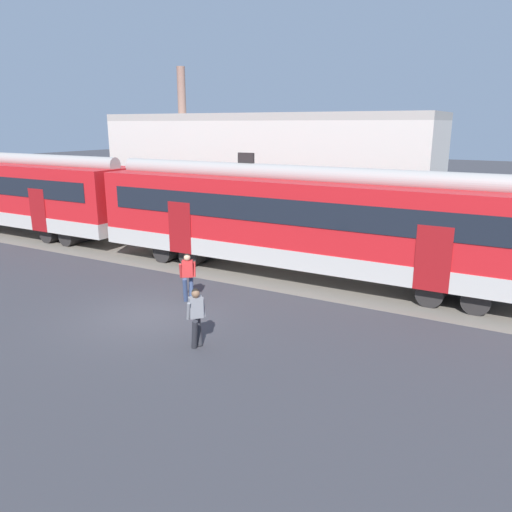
{
  "coord_description": "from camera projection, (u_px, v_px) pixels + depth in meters",
  "views": [
    {
      "loc": [
        10.18,
        -11.11,
        5.83
      ],
      "look_at": [
        2.36,
        2.79,
        1.6
      ],
      "focal_mm": 35.0,
      "sensor_mm": 36.0,
      "label": 1
    }
  ],
  "objects": [
    {
      "name": "ground_plane",
      "position": [
        147.0,
        316.0,
        15.67
      ],
      "size": [
        160.0,
        160.0,
        0.0
      ],
      "primitive_type": "plane",
      "color": "#38383D"
    },
    {
      "name": "commuter_train",
      "position": [
        10.0,
        191.0,
        27.48
      ],
      "size": [
        56.65,
        3.07,
        4.73
      ],
      "color": "#B7B2AD",
      "rests_on": "ground"
    },
    {
      "name": "pedestrian_grey",
      "position": [
        196.0,
        312.0,
        13.24
      ],
      "size": [
        0.52,
        0.67,
        1.67
      ],
      "color": "#28282D",
      "rests_on": "ground"
    },
    {
      "name": "track_bed",
      "position": [
        103.0,
        245.0,
        24.84
      ],
      "size": [
        80.0,
        4.4,
        0.01
      ],
      "primitive_type": "cube",
      "color": "slate",
      "rests_on": "ground"
    },
    {
      "name": "background_building",
      "position": [
        264.0,
        171.0,
        28.89
      ],
      "size": [
        19.33,
        5.0,
        9.2
      ],
      "color": "beige",
      "rests_on": "ground"
    },
    {
      "name": "pedestrian_red",
      "position": [
        188.0,
        273.0,
        16.76
      ],
      "size": [
        0.5,
        0.71,
        1.67
      ],
      "color": "navy",
      "rests_on": "ground"
    }
  ]
}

